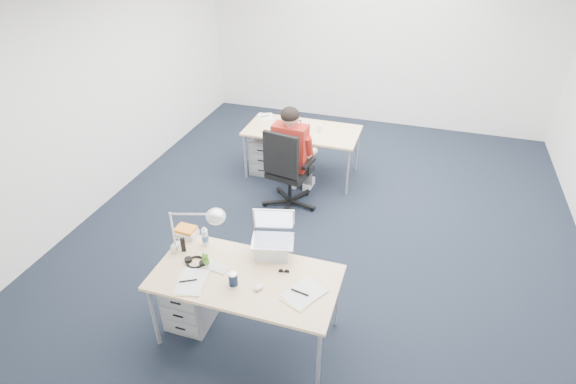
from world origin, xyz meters
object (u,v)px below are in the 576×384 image
at_px(office_chair, 289,185).
at_px(water_bottle, 205,236).
at_px(book_stack, 186,232).
at_px(far_cup, 320,128).
at_px(wireless_keyboard, 214,266).
at_px(bear_figurine, 205,259).
at_px(silver_laptop, 273,237).
at_px(cordless_phone, 183,245).
at_px(desk_far, 302,132).
at_px(computer_mouse, 259,287).
at_px(headphones, 196,262).
at_px(drawer_pedestal_near, 192,296).
at_px(drawer_pedestal_far, 267,153).
at_px(desk_near, 246,280).
at_px(can_koozie, 233,279).
at_px(desk_lamp, 189,229).
at_px(dark_laptop, 289,127).
at_px(seated_person, 294,154).
at_px(sunglasses, 284,271).

relative_size(office_chair, water_bottle, 5.81).
height_order(book_stack, far_cup, far_cup).
distance_m(wireless_keyboard, bear_figurine, 0.10).
bearing_deg(silver_laptop, cordless_phone, -179.57).
bearing_deg(desk_far, computer_mouse, -80.56).
bearing_deg(bear_figurine, wireless_keyboard, 18.14).
bearing_deg(desk_far, headphones, -92.40).
height_order(drawer_pedestal_near, drawer_pedestal_far, same).
distance_m(desk_near, drawer_pedestal_near, 0.72).
relative_size(wireless_keyboard, can_koozie, 2.13).
distance_m(can_koozie, desk_lamp, 0.61).
height_order(book_stack, dark_laptop, dark_laptop).
distance_m(silver_laptop, wireless_keyboard, 0.58).
xyz_separation_m(desk_far, headphones, (-0.13, -3.00, 0.06)).
bearing_deg(book_stack, silver_laptop, 0.00).
relative_size(office_chair, computer_mouse, 11.68).
bearing_deg(office_chair, book_stack, -94.17).
height_order(book_stack, cordless_phone, cordless_phone).
xyz_separation_m(office_chair, bear_figurine, (-0.09, -2.13, 0.47)).
bearing_deg(dark_laptop, desk_near, -66.38).
xyz_separation_m(desk_near, water_bottle, (-0.51, 0.28, 0.14)).
relative_size(desk_far, silver_laptop, 4.02).
bearing_deg(bear_figurine, drawer_pedestal_far, 117.95).
bearing_deg(book_stack, desk_near, -25.02).
bearing_deg(headphones, dark_laptop, 91.99).
xyz_separation_m(book_stack, desk_lamp, (0.18, -0.22, 0.24)).
bearing_deg(desk_lamp, seated_person, 68.69).
bearing_deg(desk_far, desk_near, -83.21).
height_order(wireless_keyboard, dark_laptop, dark_laptop).
xyz_separation_m(seated_person, book_stack, (-0.47, -2.00, 0.09)).
relative_size(drawer_pedestal_near, book_stack, 2.70).
distance_m(desk_near, drawer_pedestal_far, 3.16).
bearing_deg(desk_near, water_bottle, 151.03).
bearing_deg(desk_far, water_bottle, -93.24).
xyz_separation_m(office_chair, cordless_phone, (-0.37, -2.02, 0.48)).
distance_m(drawer_pedestal_far, cordless_phone, 2.92).
bearing_deg(book_stack, sunglasses, -10.99).
bearing_deg(drawer_pedestal_near, computer_mouse, -10.39).
distance_m(computer_mouse, bear_figurine, 0.56).
xyz_separation_m(office_chair, water_bottle, (-0.22, -1.87, 0.51)).
distance_m(silver_laptop, far_cup, 2.69).
relative_size(desk_far, far_cup, 15.89).
bearing_deg(can_koozie, bear_figurine, 155.71).
bearing_deg(silver_laptop, drawer_pedestal_far, 96.89).
bearing_deg(book_stack, headphones, -50.96).
bearing_deg(water_bottle, desk_lamp, -108.97).
distance_m(desk_near, sunglasses, 0.34).
relative_size(drawer_pedestal_far, water_bottle, 2.81).
bearing_deg(seated_person, dark_laptop, 117.70).
relative_size(silver_laptop, water_bottle, 2.03).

